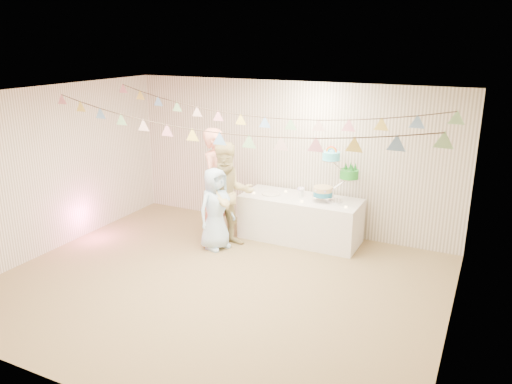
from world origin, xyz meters
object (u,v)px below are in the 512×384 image
at_px(table, 300,219).
at_px(person_child, 216,209).
at_px(person_adult_b, 229,195).
at_px(cake_stand, 335,176).
at_px(person_adult_a, 218,184).

bearing_deg(table, person_child, -139.65).
bearing_deg(person_adult_b, cake_stand, -15.79).
distance_m(table, person_child, 1.47).
distance_m(table, person_adult_a, 1.51).
xyz_separation_m(cake_stand, person_child, (-1.64, -0.98, -0.50)).
distance_m(table, cake_stand, 0.97).
height_order(table, cake_stand, cake_stand).
height_order(person_adult_b, person_child, person_adult_b).
relative_size(cake_stand, person_adult_a, 0.45).
relative_size(person_adult_a, person_child, 1.41).
bearing_deg(cake_stand, person_adult_b, -151.93).
bearing_deg(person_adult_b, person_adult_a, 101.78).
height_order(person_adult_a, person_child, person_adult_a).
height_order(cake_stand, person_adult_a, person_adult_a).
xyz_separation_m(cake_stand, person_adult_a, (-1.84, -0.57, -0.23)).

